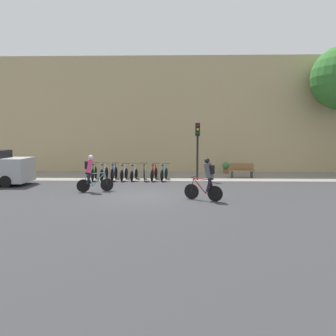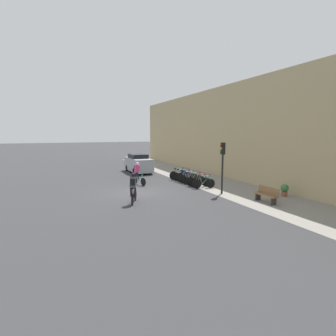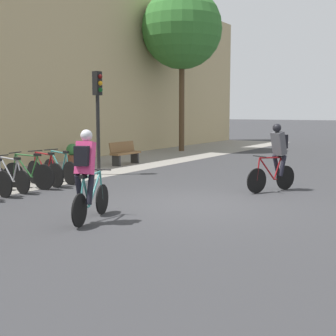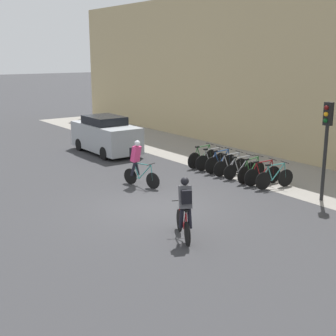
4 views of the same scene
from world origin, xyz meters
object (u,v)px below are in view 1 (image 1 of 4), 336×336
Objects in this scene: parked_bike_4 at (134,174)px; parked_bike_5 at (144,173)px; parked_bike_3 at (124,173)px; parked_bike_0 at (94,173)px; parked_bike_7 at (164,173)px; bench at (242,170)px; parked_bike_1 at (104,173)px; cyclist_pink at (91,172)px; parked_bike_6 at (154,173)px; traffic_light_pole at (198,140)px; potted_plant at (226,167)px; cyclist_grey at (207,178)px; parked_bike_2 at (114,173)px.

parked_bike_4 is 0.59m from parked_bike_5.
parked_bike_4 is at bearing -0.07° from parked_bike_3.
parked_bike_0 is 1.03× the size of parked_bike_3.
bench is at bearing 14.47° from parked_bike_7.
parked_bike_1 is 1.00× the size of parked_bike_5.
parked_bike_1 is 3.55m from parked_bike_7.
cyclist_pink is 5.15m from parked_bike_7.
parked_bike_6 is (1.77, 0.00, 0.01)m from parked_bike_3.
traffic_light_pole is (5.25, 4.10, 1.38)m from cyclist_pink.
parked_bike_3 reaches higher than potted_plant.
cyclist_grey reaches higher than parked_bike_1.
parked_bike_5 is (2.96, -0.00, -0.01)m from parked_bike_0.
parked_bike_2 reaches higher than parked_bike_4.
parked_bike_6 is at bearing 0.06° from parked_bike_4.
parked_bike_1 is 1.00× the size of parked_bike_3.
parked_bike_0 is (-6.12, 5.79, -0.53)m from cyclist_grey.
potted_plant is at bearing 76.82° from cyclist_grey.
parked_bike_4 is 6.68m from bench.
traffic_light_pole reaches higher than parked_bike_3.
parked_bike_0 is 1.03× the size of parked_bike_5.
potted_plant is at bearing 29.71° from parked_bike_4.
parked_bike_0 is at bearing -179.97° from parked_bike_2.
parked_bike_2 is at bearing 130.45° from cyclist_grey.
cyclist_pink is 0.99× the size of cyclist_grey.
parked_bike_3 is at bearing -152.59° from potted_plant.
parked_bike_3 is (-4.35, 5.79, -0.55)m from cyclist_grey.
cyclist_pink is 10.42m from potted_plant.
bench is (7.74, 1.23, 0.05)m from parked_bike_2.
parked_bike_6 is at bearing -0.03° from parked_bike_2.
parked_bike_7 is (1.77, 0.00, 0.02)m from parked_bike_4.
cyclist_pink is 9.60m from bench.
parked_bike_5 is (2.11, 3.93, -0.54)m from cyclist_pink.
parked_bike_6 is (2.36, -0.00, -0.01)m from parked_bike_2.
parked_bike_1 is 1.04× the size of parked_bike_4.
parked_bike_7 reaches higher than parked_bike_3.
parked_bike_1 is 1.00× the size of parked_bike_2.
parked_bike_4 is at bearing -179.96° from parked_bike_7.
parked_bike_3 is 1.02× the size of parked_bike_7.
parked_bike_1 is at bearing -171.57° from bench.
traffic_light_pole is 2.22× the size of bench.
parked_bike_6 is at bearing -0.01° from parked_bike_0.
parked_bike_2 is (0.34, 3.93, -0.53)m from cyclist_pink.
cyclist_pink is 1.00× the size of parked_bike_0.
parked_bike_2 is at bearing 0.08° from parked_bike_1.
parked_bike_7 is 4.94m from bench.
parked_bike_3 is 0.59m from parked_bike_4.
parked_bike_5 is (1.78, -0.00, -0.01)m from parked_bike_2.
cyclist_grey is at bearing -57.03° from parked_bike_4.
parked_bike_1 is 1.77m from parked_bike_4.
parked_bike_6 is at bearing -179.99° from parked_bike_7.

